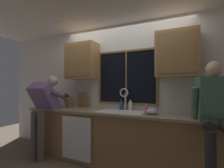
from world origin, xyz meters
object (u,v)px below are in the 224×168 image
object	(u,v)px
person_sitting_on_counter	(216,107)
soap_dispenser	(146,110)
mixing_bowl	(152,111)
bottle_green_glass	(130,106)
bottle_tall_clear	(121,105)
knife_block	(69,102)
cutting_board	(83,100)
person_standing	(44,107)

from	to	relation	value
person_sitting_on_counter	soap_dispenser	xyz separation A→B (m)	(-0.90, 0.17, -0.12)
mixing_bowl	bottle_green_glass	size ratio (longest dim) A/B	1.06
soap_dispenser	bottle_tall_clear	distance (m)	0.63
bottle_green_glass	knife_block	bearing A→B (deg)	-171.49
knife_block	mixing_bowl	size ratio (longest dim) A/B	1.51
soap_dispenser	bottle_green_glass	bearing A→B (deg)	139.14
knife_block	soap_dispenser	bearing A→B (deg)	-4.43
cutting_board	person_sitting_on_counter	bearing A→B (deg)	-12.04
mixing_bowl	soap_dispenser	xyz separation A→B (m)	(-0.07, -0.06, 0.02)
person_standing	person_sitting_on_counter	xyz separation A→B (m)	(2.82, 0.05, 0.14)
person_standing	person_sitting_on_counter	world-z (taller)	person_sitting_on_counter
soap_dispenser	bottle_tall_clear	xyz separation A→B (m)	(-0.54, 0.33, 0.02)
soap_dispenser	mixing_bowl	bearing A→B (deg)	40.64
person_standing	soap_dispenser	world-z (taller)	person_standing
person_sitting_on_counter	mixing_bowl	bearing A→B (deg)	164.48
bottle_green_glass	person_sitting_on_counter	bearing A→B (deg)	-20.88
person_standing	soap_dispenser	xyz separation A→B (m)	(1.92, 0.22, 0.02)
person_standing	bottle_tall_clear	bearing A→B (deg)	21.42
person_standing	knife_block	xyz separation A→B (m)	(0.32, 0.34, 0.07)
person_sitting_on_counter	mixing_bowl	distance (m)	0.87
person_sitting_on_counter	cutting_board	bearing A→B (deg)	167.96
person_sitting_on_counter	soap_dispenser	world-z (taller)	person_sitting_on_counter
bottle_tall_clear	mixing_bowl	bearing A→B (deg)	-23.42
person_sitting_on_counter	bottle_green_glass	world-z (taller)	person_sitting_on_counter
bottle_tall_clear	person_sitting_on_counter	bearing A→B (deg)	-18.97
person_standing	bottle_green_glass	xyz separation A→B (m)	(1.56, 0.53, 0.04)
cutting_board	bottle_green_glass	world-z (taller)	cutting_board
knife_block	soap_dispenser	size ratio (longest dim) A/B	1.87
soap_dispenser	cutting_board	bearing A→B (deg)	167.06
knife_block	bottle_green_glass	xyz separation A→B (m)	(1.24, 0.19, -0.03)
mixing_bowl	cutting_board	bearing A→B (deg)	169.96
person_sitting_on_counter	bottle_green_glass	size ratio (longest dim) A/B	6.28
person_standing	soap_dispenser	size ratio (longest dim) A/B	9.14
cutting_board	bottle_tall_clear	size ratio (longest dim) A/B	1.58
knife_block	bottle_green_glass	world-z (taller)	knife_block
person_standing	knife_block	distance (m)	0.47
person_standing	cutting_board	size ratio (longest dim) A/B	5.04
cutting_board	knife_block	bearing A→B (deg)	-137.22
soap_dispenser	bottle_tall_clear	world-z (taller)	bottle_tall_clear
soap_dispenser	bottle_green_glass	xyz separation A→B (m)	(-0.36, 0.31, 0.02)
cutting_board	bottle_green_glass	xyz separation A→B (m)	(1.03, -0.01, -0.07)
person_sitting_on_counter	soap_dispenser	distance (m)	0.92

